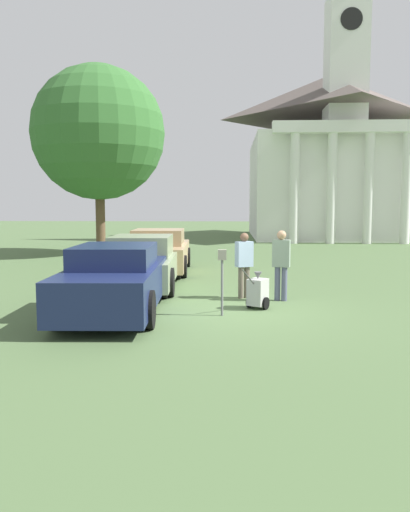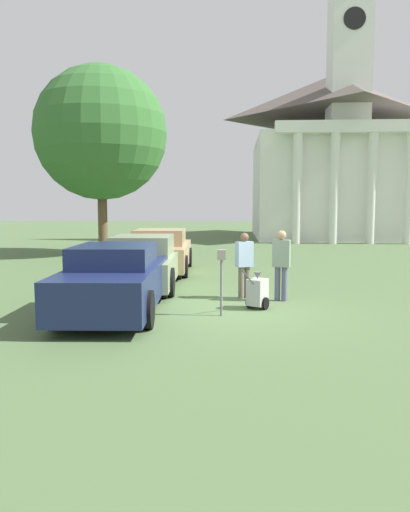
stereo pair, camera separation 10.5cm
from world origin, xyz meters
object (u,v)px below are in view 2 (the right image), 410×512
object	(u,v)px
person_supervisor	(281,261)
church	(333,153)
parked_car_sage	(143,263)
parked_car_tan	(160,252)
person_worker	(244,261)
parking_meter	(221,270)
parked_car_navy	(116,280)
equipment_cart	(257,292)

from	to	relation	value
person_supervisor	church	world-z (taller)	church
parked_car_sage	parked_car_tan	bearing A→B (deg)	87.55
parked_car_tan	church	size ratio (longest dim) A/B	0.22
parked_car_tan	person_worker	bearing A→B (deg)	-61.78
parked_car_sage	person_supervisor	size ratio (longest dim) A/B	2.87
parked_car_sage	parking_meter	xyz separation A→B (m)	(2.33, -3.55, 0.29)
parked_car_sage	person_worker	xyz separation A→B (m)	(2.85, -1.50, 0.24)
parked_car_navy	person_supervisor	size ratio (longest dim) A/B	2.95
parking_meter	church	bearing A→B (deg)	74.56
parked_car_tan	parking_meter	world-z (taller)	parked_car_tan
parked_car_sage	parked_car_tan	distance (m)	3.31
parked_car_sage	parked_car_tan	xyz separation A→B (m)	(-0.00, 3.31, 0.01)
person_worker	equipment_cart	world-z (taller)	person_worker
parked_car_sage	person_worker	bearing A→B (deg)	-30.16
parking_meter	person_supervisor	distance (m)	2.26
person_supervisor	equipment_cart	world-z (taller)	person_supervisor
parked_car_navy	parking_meter	distance (m)	2.36
parking_meter	person_supervisor	xyz separation A→B (m)	(1.42, 1.75, 0.01)
parking_meter	equipment_cart	distance (m)	1.26
parked_car_navy	person_worker	distance (m)	3.37
equipment_cart	parking_meter	bearing A→B (deg)	-106.53
person_worker	church	world-z (taller)	church
parking_meter	equipment_cart	world-z (taller)	parking_meter
parked_car_tan	parked_car_sage	bearing A→B (deg)	-92.45
parked_car_tan	person_worker	world-z (taller)	person_worker
person_supervisor	parked_car_navy	bearing A→B (deg)	35.69
person_worker	church	size ratio (longest dim) A/B	0.08
parked_car_sage	equipment_cart	bearing A→B (deg)	-44.10
person_supervisor	person_worker	bearing A→B (deg)	-4.25
parked_car_tan	church	xyz separation A→B (m)	(9.71, 19.88, 5.41)
person_worker	equipment_cart	bearing A→B (deg)	75.87
equipment_cart	church	bearing A→B (deg)	105.48
parked_car_navy	equipment_cart	xyz separation A→B (m)	(3.13, 0.49, -0.33)
parked_car_sage	person_supervisor	xyz separation A→B (m)	(3.75, -1.80, 0.29)
parked_car_navy	parked_car_tan	xyz separation A→B (m)	(0.00, 6.58, -0.01)
parked_car_tan	equipment_cart	xyz separation A→B (m)	(3.13, -6.09, -0.32)
parking_meter	church	xyz separation A→B (m)	(7.39, 26.74, 5.13)
parked_car_navy	person_supervisor	distance (m)	4.04
person_worker	parked_car_tan	bearing A→B (deg)	-85.68
parked_car_sage	church	world-z (taller)	church
parked_car_sage	parking_meter	world-z (taller)	parked_car_sage
parked_car_sage	church	size ratio (longest dim) A/B	0.23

